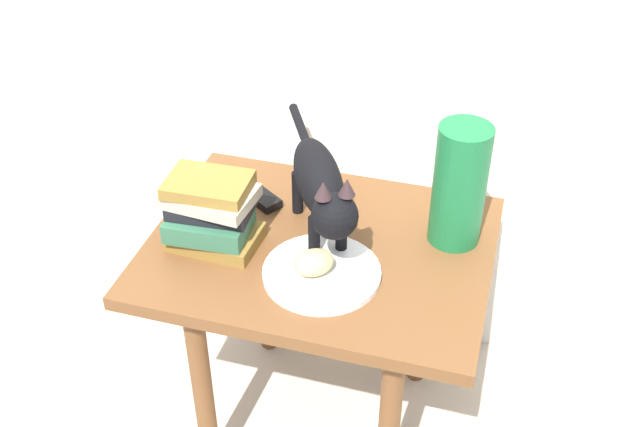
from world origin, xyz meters
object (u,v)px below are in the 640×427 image
side_table (320,276)px  book_stack (211,213)px  cat (321,186)px  green_vase (459,186)px  bread_roll (314,263)px  plate (322,273)px  tv_remote (254,193)px

side_table → book_stack: book_stack is taller
side_table → cat: size_ratio=1.63×
book_stack → green_vase: 0.50m
bread_roll → green_vase: bearing=39.8°
bread_roll → cat: 0.16m
green_vase → plate: bearing=-140.2°
cat → green_vase: 0.28m
bread_roll → tv_remote: size_ratio=0.53×
cat → tv_remote: 0.25m
side_table → cat: cat is taller
side_table → cat: (-0.00, 0.02, 0.22)m
side_table → tv_remote: (-0.19, 0.13, 0.10)m
book_stack → cat: bearing=18.7°
plate → tv_remote: tv_remote is taller
bread_roll → green_vase: green_vase is taller
side_table → book_stack: 0.27m
plate → cat: cat is taller
plate → book_stack: 0.26m
bread_roll → cat: (-0.02, 0.12, 0.09)m
tv_remote → book_stack: bearing=-64.4°
side_table → book_stack: size_ratio=3.66×
side_table → cat: bearing=99.9°
plate → cat: (-0.03, 0.11, 0.13)m
bread_roll → book_stack: 0.24m
bread_roll → book_stack: bearing=167.5°
tv_remote → bread_roll: bearing=-14.1°
side_table → bread_roll: bread_roll is taller
side_table → green_vase: size_ratio=2.67×
plate → bread_roll: (-0.01, -0.01, 0.03)m
bread_roll → tv_remote: bread_roll is taller
green_vase → tv_remote: (-0.45, 0.03, -0.12)m
cat → book_stack: bearing=-161.3°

